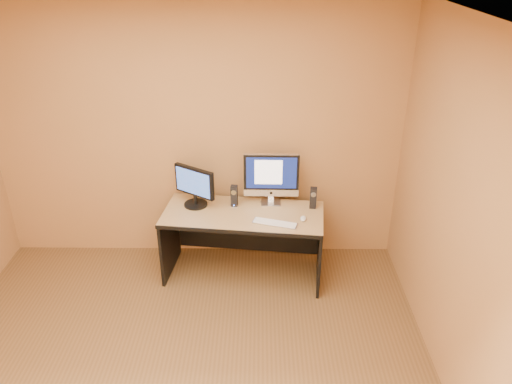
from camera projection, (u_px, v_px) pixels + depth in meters
walls at (159, 251)px, 3.06m from camera, size 4.00×4.00×2.60m
ceiling at (136, 31)px, 2.47m from camera, size 4.00×4.00×0.00m
desk at (243, 244)px, 4.86m from camera, size 1.57×0.83×0.70m
imac at (271, 179)px, 4.77m from camera, size 0.54×0.21×0.52m
second_monitor at (195, 187)px, 4.76m from camera, size 0.50×0.44×0.40m
speaker_left at (234, 196)px, 4.80m from camera, size 0.07×0.07×0.21m
speaker_right at (313, 198)px, 4.76m from camera, size 0.07×0.07×0.21m
keyboard at (275, 223)px, 4.52m from camera, size 0.42×0.22×0.02m
mouse at (303, 218)px, 4.58m from camera, size 0.07×0.10×0.03m
cable_a at (272, 199)px, 4.95m from camera, size 0.04×0.21×0.01m
cable_b at (265, 199)px, 4.95m from camera, size 0.10×0.14×0.01m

